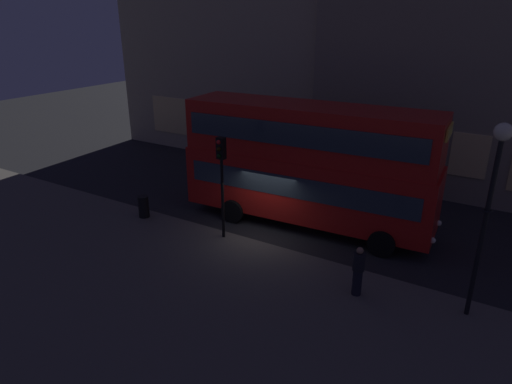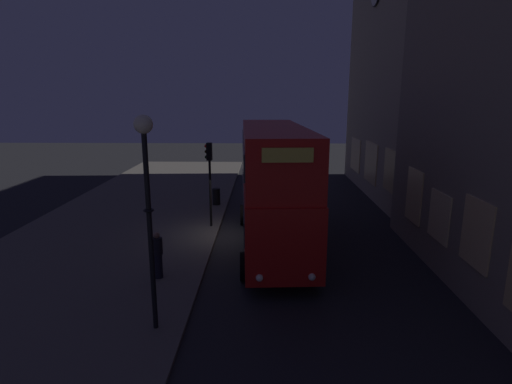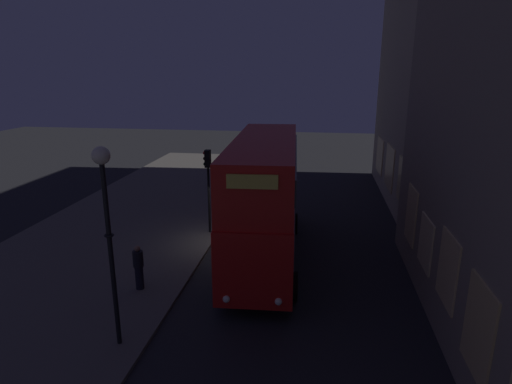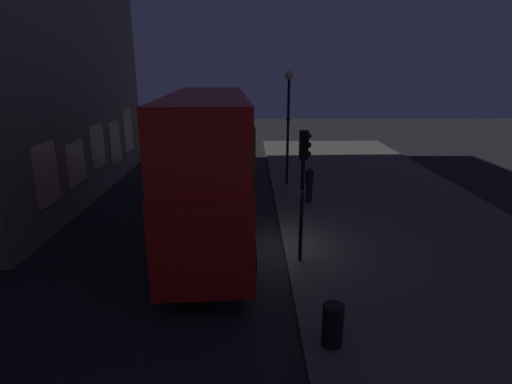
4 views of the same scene
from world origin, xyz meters
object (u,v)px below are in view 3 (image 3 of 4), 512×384
at_px(traffic_light_near_kerb, 208,174).
at_px(pedestrian, 139,267).
at_px(litter_bin, 224,199).
at_px(double_decker_bus, 265,193).
at_px(street_lamp, 106,207).

bearing_deg(traffic_light_near_kerb, pedestrian, -8.83).
relative_size(traffic_light_near_kerb, litter_bin, 4.24).
bearing_deg(double_decker_bus, traffic_light_near_kerb, -129.37).
bearing_deg(pedestrian, double_decker_bus, 20.86).
bearing_deg(traffic_light_near_kerb, street_lamp, -0.71).
bearing_deg(double_decker_bus, litter_bin, -156.25).
relative_size(street_lamp, pedestrian, 3.46).
xyz_separation_m(traffic_light_near_kerb, litter_bin, (-4.21, -0.20, -2.52)).
xyz_separation_m(double_decker_bus, street_lamp, (7.08, -3.46, 1.43)).
xyz_separation_m(double_decker_bus, traffic_light_near_kerb, (-2.26, -3.09, 0.18)).
distance_m(pedestrian, litter_bin, 10.33).
bearing_deg(pedestrian, litter_bin, 63.55).
bearing_deg(pedestrian, traffic_light_near_kerb, 58.22).
bearing_deg(litter_bin, pedestrian, -5.05).
relative_size(pedestrian, litter_bin, 1.73).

